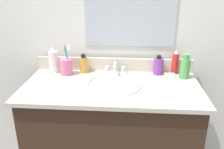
# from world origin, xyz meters

# --- Properties ---
(vanity_cabinet) EXTENTS (1.02, 0.49, 0.80)m
(vanity_cabinet) POSITION_xyz_m (0.00, 0.00, 0.40)
(vanity_cabinet) COLOR #382316
(vanity_cabinet) RESTS_ON ground_plane
(countertop) EXTENTS (1.07, 0.53, 0.02)m
(countertop) POSITION_xyz_m (0.00, 0.00, 0.81)
(countertop) COLOR beige
(countertop) RESTS_ON vanity_cabinet
(backsplash) EXTENTS (1.07, 0.02, 0.09)m
(backsplash) POSITION_xyz_m (0.00, 0.25, 0.87)
(backsplash) COLOR beige
(backsplash) RESTS_ON countertop
(back_wall) EXTENTS (2.17, 0.04, 1.30)m
(back_wall) POSITION_xyz_m (0.00, 0.31, 0.65)
(back_wall) COLOR silver
(back_wall) RESTS_ON ground_plane
(mirror_panel) EXTENTS (0.60, 0.01, 0.56)m
(mirror_panel) POSITION_xyz_m (0.10, 0.29, 1.27)
(mirror_panel) COLOR #B2BCC6
(sink_basin) EXTENTS (0.35, 0.35, 0.11)m
(sink_basin) POSITION_xyz_m (0.01, 0.01, 0.79)
(sink_basin) COLOR white
(sink_basin) RESTS_ON countertop
(faucet) EXTENTS (0.16, 0.10, 0.08)m
(faucet) POSITION_xyz_m (0.01, 0.20, 0.85)
(faucet) COLOR silver
(faucet) RESTS_ON countertop
(bottle_toner_green) EXTENTS (0.06, 0.06, 0.16)m
(bottle_toner_green) POSITION_xyz_m (0.46, 0.15, 0.89)
(bottle_toner_green) COLOR #4C9E4C
(bottle_toner_green) RESTS_ON countertop
(bottle_lotion_white) EXTENTS (0.06, 0.06, 0.18)m
(bottle_lotion_white) POSITION_xyz_m (-0.41, 0.19, 0.90)
(bottle_lotion_white) COLOR white
(bottle_lotion_white) RESTS_ON countertop
(bottle_oil_amber) EXTENTS (0.05, 0.05, 0.13)m
(bottle_oil_amber) POSITION_xyz_m (-0.20, 0.20, 0.88)
(bottle_oil_amber) COLOR gold
(bottle_oil_amber) RESTS_ON countertop
(bottle_cream_purple) EXTENTS (0.06, 0.06, 0.13)m
(bottle_cream_purple) POSITION_xyz_m (0.30, 0.21, 0.88)
(bottle_cream_purple) COLOR #7A3899
(bottle_cream_purple) RESTS_ON countertop
(bottle_spray_red) EXTENTS (0.04, 0.04, 0.17)m
(bottle_spray_red) POSITION_xyz_m (0.41, 0.23, 0.90)
(bottle_spray_red) COLOR red
(bottle_spray_red) RESTS_ON countertop
(cup_pink) EXTENTS (0.08, 0.08, 0.20)m
(cup_pink) POSITION_xyz_m (-0.31, 0.16, 0.88)
(cup_pink) COLOR #D16693
(cup_pink) RESTS_ON countertop
(soap_bar) EXTENTS (0.06, 0.04, 0.02)m
(soap_bar) POSITION_xyz_m (0.37, 0.15, 0.84)
(soap_bar) COLOR white
(soap_bar) RESTS_ON countertop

